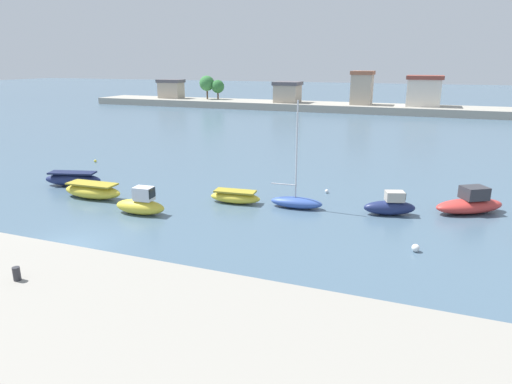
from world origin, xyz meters
name	(u,v)px	position (x,y,z in m)	size (l,w,h in m)	color
ground_plane	(68,247)	(0.00, 0.00, 0.00)	(400.00, 400.00, 0.00)	#476075
mooring_bollard	(17,274)	(3.60, -6.12, 1.96)	(0.27, 0.27, 0.52)	#2D2D33
moored_boat_0	(73,179)	(-8.59, 9.85, 0.54)	(4.71, 2.47, 1.13)	navy
moored_boat_1	(93,191)	(-4.82, 7.69, 0.55)	(4.61, 1.72, 1.13)	yellow
moored_boat_2	(141,204)	(0.48, 5.99, 0.64)	(3.51, 1.54, 1.83)	yellow
moored_boat_3	(235,197)	(5.23, 10.33, 0.43)	(3.68, 1.55, 0.90)	yellow
moored_boat_4	(296,201)	(9.52, 10.80, 0.45)	(3.59, 1.39, 7.17)	#3856A8
moored_boat_5	(390,206)	(15.55, 11.59, 0.59)	(3.46, 2.07, 1.56)	navy
moored_boat_6	(470,204)	(20.37, 13.84, 0.62)	(4.87, 3.93, 1.75)	#C63833
mooring_buoy_0	(327,191)	(10.69, 15.03, 0.14)	(0.28, 0.28, 0.28)	white
mooring_buoy_2	(416,248)	(17.32, 6.00, 0.21)	(0.41, 0.41, 0.41)	white
mooring_buoy_3	(95,161)	(-12.87, 17.50, 0.13)	(0.25, 0.25, 0.25)	yellow
distant_shoreline	(336,102)	(-0.37, 73.94, 1.65)	(110.31, 9.57, 7.79)	#9E998C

